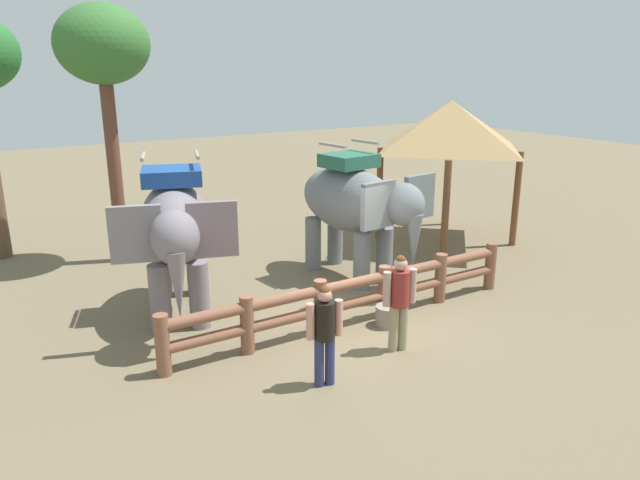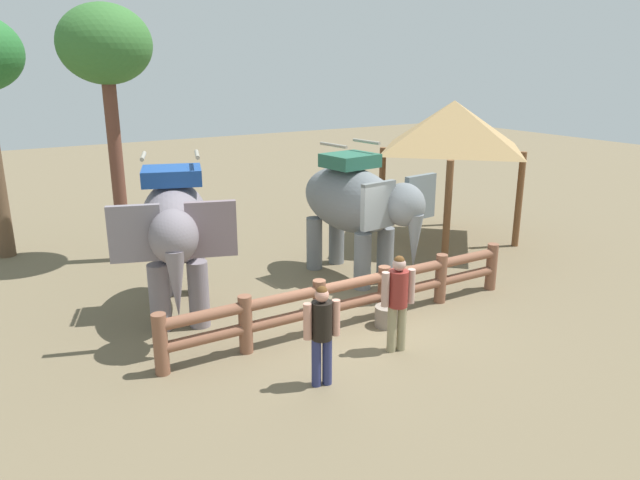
{
  "view_description": "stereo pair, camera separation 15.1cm",
  "coord_description": "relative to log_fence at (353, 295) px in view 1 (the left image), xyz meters",
  "views": [
    {
      "loc": [
        -6.12,
        -8.63,
        4.86
      ],
      "look_at": [
        0.0,
        1.18,
        1.4
      ],
      "focal_mm": 33.34,
      "sensor_mm": 36.0,
      "label": 1
    },
    {
      "loc": [
        -5.99,
        -8.71,
        4.86
      ],
      "look_at": [
        0.0,
        1.18,
        1.4
      ],
      "focal_mm": 33.34,
      "sensor_mm": 36.0,
      "label": 2
    }
  ],
  "objects": [
    {
      "name": "tourist_woman_in_black",
      "position": [
        0.06,
        -1.29,
        0.41
      ],
      "size": [
        0.61,
        0.41,
        1.75
      ],
      "color": "gray",
      "rests_on": "ground"
    },
    {
      "name": "log_fence",
      "position": [
        0.0,
        0.0,
        0.0
      ],
      "size": [
        7.65,
        0.3,
        1.05
      ],
      "color": "brown",
      "rests_on": "ground"
    },
    {
      "name": "tree_back_center",
      "position": [
        -2.75,
        6.31,
        4.51
      ],
      "size": [
        2.17,
        2.17,
        6.2
      ],
      "color": "brown",
      "rests_on": "ground"
    },
    {
      "name": "elephant_center",
      "position": [
        1.54,
        2.15,
        1.18
      ],
      "size": [
        2.1,
        3.74,
        3.16
      ],
      "color": "slate",
      "rests_on": "ground"
    },
    {
      "name": "feed_bucket",
      "position": [
        0.54,
        -0.39,
        -0.4
      ],
      "size": [
        0.48,
        0.48,
        0.4
      ],
      "color": "gray",
      "rests_on": "ground"
    },
    {
      "name": "elephant_near_left",
      "position": [
        -2.67,
        2.19,
        1.2
      ],
      "size": [
        2.62,
        3.83,
        3.21
      ],
      "color": "slate",
      "rests_on": "ground"
    },
    {
      "name": "thatched_shelter",
      "position": [
        5.41,
        3.24,
        2.61
      ],
      "size": [
        3.62,
        3.62,
        3.91
      ],
      "color": "brown",
      "rests_on": "ground"
    },
    {
      "name": "tourist_man_in_blue",
      "position": [
        -1.67,
        -1.6,
        0.36
      ],
      "size": [
        0.57,
        0.39,
        1.66
      ],
      "color": "navy",
      "rests_on": "ground"
    },
    {
      "name": "ground_plane",
      "position": [
        -0.0,
        0.02,
        -0.6
      ],
      "size": [
        60.0,
        60.0,
        0.0
      ],
      "primitive_type": "plane",
      "color": "#6F6147"
    }
  ]
}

